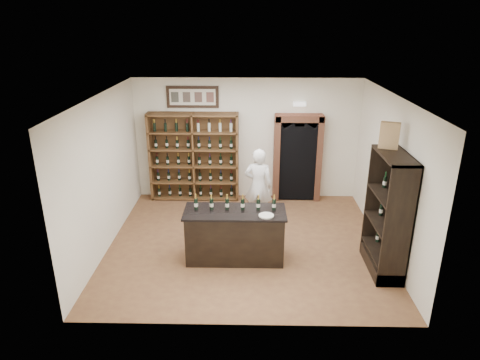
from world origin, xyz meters
name	(u,v)px	position (x,y,z in m)	size (l,w,h in m)	color
floor	(246,243)	(0.00, 0.00, 0.00)	(5.50, 5.50, 0.00)	brown
ceiling	(246,96)	(0.00, 0.00, 3.00)	(5.50, 5.50, 0.00)	white
wall_back	(247,139)	(0.00, 2.50, 1.50)	(5.50, 0.04, 3.00)	white
wall_left	(104,173)	(-2.75, 0.00, 1.50)	(0.04, 5.00, 3.00)	white
wall_right	(390,175)	(2.75, 0.00, 1.50)	(0.04, 5.00, 3.00)	white
wine_shelf	(194,157)	(-1.30, 2.33, 1.10)	(2.20, 0.38, 2.20)	brown
framed_picture	(193,97)	(-1.30, 2.47, 2.55)	(1.25, 0.04, 0.52)	black
arched_doorway	(297,156)	(1.25, 2.33, 1.14)	(1.17, 0.35, 2.17)	black
emergency_light	(300,104)	(1.25, 2.42, 2.40)	(0.30, 0.10, 0.10)	white
tasting_counter	(235,235)	(-0.20, -0.60, 0.49)	(1.88, 0.78, 1.00)	black
counter_bottle_0	(196,204)	(-0.92, -0.54, 1.11)	(0.07, 0.07, 0.30)	black
counter_bottle_1	(212,204)	(-0.63, -0.54, 1.11)	(0.07, 0.07, 0.30)	black
counter_bottle_2	(227,204)	(-0.34, -0.54, 1.11)	(0.07, 0.07, 0.30)	black
counter_bottle_3	(243,204)	(-0.06, -0.54, 1.11)	(0.07, 0.07, 0.30)	black
counter_bottle_4	(258,204)	(0.23, -0.54, 1.11)	(0.07, 0.07, 0.30)	black
counter_bottle_5	(274,204)	(0.52, -0.54, 1.11)	(0.07, 0.07, 0.30)	black
side_cabinet	(387,232)	(2.52, -0.90, 0.75)	(0.48, 1.20, 2.20)	black
shopkeeper	(258,186)	(0.27, 1.02, 0.85)	(0.62, 0.41, 1.71)	white
plate	(266,216)	(0.37, -0.81, 1.01)	(0.27, 0.27, 0.02)	beige
wine_crate	(389,135)	(2.46, -0.55, 2.43)	(0.33, 0.13, 0.46)	tan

